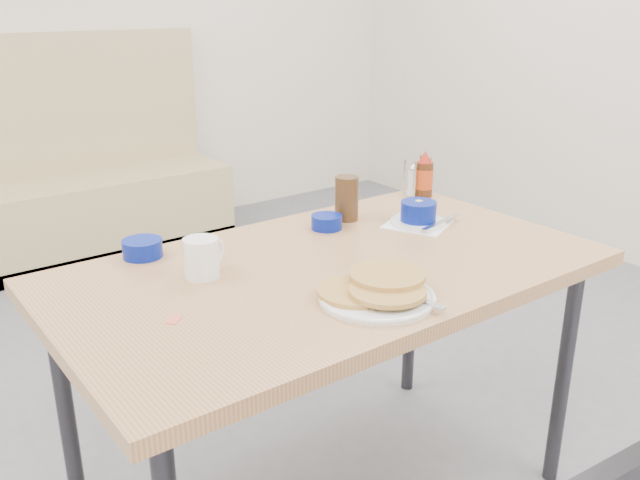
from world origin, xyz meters
TOP-DOWN VIEW (x-y plane):
  - booth_bench at (0.00, 2.78)m, footprint 1.90×0.56m
  - dining_table at (0.00, 0.25)m, footprint 1.40×0.80m
  - pancake_plate at (-0.04, 0.02)m, footprint 0.27×0.28m
  - coffee_mug at (-0.30, 0.38)m, footprint 0.12×0.09m
  - grits_setting at (0.41, 0.34)m, footprint 0.25×0.23m
  - creamer_bowl at (-0.36, 0.59)m, footprint 0.10×0.10m
  - butter_bowl at (0.16, 0.48)m, footprint 0.09×0.09m
  - amber_tumbler at (0.27, 0.51)m, footprint 0.09×0.09m
  - condiment_caddy at (0.64, 0.59)m, footprint 0.11×0.08m
  - syrup_bottle at (0.64, 0.56)m, footprint 0.06×0.06m
  - sugar_wrapper at (-0.46, 0.20)m, footprint 0.05×0.05m

SIDE VIEW (x-z plane):
  - booth_bench at x=0.00m, z-range -0.26..0.96m
  - dining_table at x=0.00m, z-range 0.32..1.08m
  - sugar_wrapper at x=-0.46m, z-range 0.76..0.76m
  - pancake_plate at x=-0.04m, z-range 0.76..0.80m
  - butter_bowl at x=0.16m, z-range 0.76..0.80m
  - creamer_bowl at x=-0.36m, z-range 0.76..0.81m
  - grits_setting at x=0.41m, z-range 0.75..0.83m
  - condiment_caddy at x=0.64m, z-range 0.74..0.87m
  - coffee_mug at x=-0.30m, z-range 0.76..0.86m
  - amber_tumbler at x=0.27m, z-range 0.76..0.90m
  - syrup_bottle at x=0.64m, z-range 0.75..0.91m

